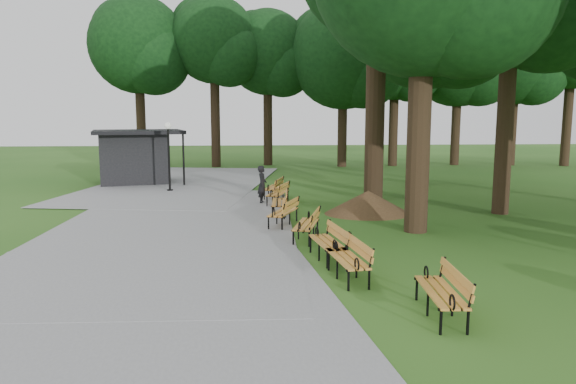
{
  "coord_description": "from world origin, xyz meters",
  "views": [
    {
      "loc": [
        -1.46,
        -13.88,
        3.54
      ],
      "look_at": [
        -0.16,
        2.97,
        1.1
      ],
      "focal_mm": 33.07,
      "sensor_mm": 36.0,
      "label": 1
    }
  ],
  "objects": [
    {
      "name": "bench_2",
      "position": [
        0.49,
        -1.3,
        0.44
      ],
      "size": [
        0.9,
        1.97,
        0.88
      ],
      "primitive_type": null,
      "rotation": [
        0.0,
        0.0,
        -1.43
      ],
      "color": "orange",
      "rests_on": "ground"
    },
    {
      "name": "path",
      "position": [
        -4.0,
        3.0,
        0.03
      ],
      "size": [
        12.0,
        38.0,
        0.06
      ],
      "primitive_type": "cube",
      "color": "gray",
      "rests_on": "ground"
    },
    {
      "name": "tree_backdrop",
      "position": [
        6.12,
        23.21,
        8.14
      ],
      "size": [
        37.12,
        9.63,
        16.29
      ],
      "primitive_type": null,
      "color": "black",
      "rests_on": "ground"
    },
    {
      "name": "bench_3",
      "position": [
        0.21,
        0.95,
        0.44
      ],
      "size": [
        1.12,
        2.0,
        0.88
      ],
      "primitive_type": null,
      "rotation": [
        0.0,
        0.0,
        -1.84
      ],
      "color": "orange",
      "rests_on": "ground"
    },
    {
      "name": "ground",
      "position": [
        0.0,
        0.0,
        0.0
      ],
      "size": [
        100.0,
        100.0,
        0.0
      ],
      "primitive_type": "plane",
      "color": "#295919",
      "rests_on": "ground"
    },
    {
      "name": "bench_0",
      "position": [
        1.94,
        -5.08,
        0.44
      ],
      "size": [
        0.79,
        1.94,
        0.88
      ],
      "primitive_type": null,
      "rotation": [
        0.0,
        0.0,
        -1.65
      ],
      "color": "orange",
      "rests_on": "ground"
    },
    {
      "name": "kiosk",
      "position": [
        -7.38,
        14.44,
        1.4
      ],
      "size": [
        5.25,
        4.82,
        2.79
      ],
      "primitive_type": null,
      "rotation": [
        0.0,
        0.0,
        0.24
      ],
      "color": "black",
      "rests_on": "ground"
    },
    {
      "name": "bench_6",
      "position": [
        -0.24,
        7.21,
        0.44
      ],
      "size": [
        1.2,
        2.0,
        0.88
      ],
      "primitive_type": null,
      "rotation": [
        0.0,
        0.0,
        -1.89
      ],
      "color": "orange",
      "rests_on": "ground"
    },
    {
      "name": "bench_4",
      "position": [
        -0.31,
        2.97,
        0.44
      ],
      "size": [
        1.29,
        2.0,
        0.88
      ],
      "primitive_type": null,
      "rotation": [
        0.0,
        0.0,
        -1.94
      ],
      "color": "orange",
      "rests_on": "ground"
    },
    {
      "name": "bench_7",
      "position": [
        -0.34,
        8.87,
        0.44
      ],
      "size": [
        1.1,
        2.0,
        0.88
      ],
      "primitive_type": null,
      "rotation": [
        0.0,
        0.0,
        -1.83
      ],
      "color": "orange",
      "rests_on": "ground"
    },
    {
      "name": "dirt_mound",
      "position": [
        2.9,
        4.81,
        0.42
      ],
      "size": [
        2.64,
        2.64,
        0.85
      ],
      "primitive_type": "cone",
      "color": "#47301C",
      "rests_on": "ground"
    },
    {
      "name": "bench_5",
      "position": [
        -0.32,
        4.94,
        0.44
      ],
      "size": [
        0.79,
        1.94,
        0.88
      ],
      "primitive_type": null,
      "rotation": [
        0.0,
        0.0,
        -1.65
      ],
      "color": "orange",
      "rests_on": "ground"
    },
    {
      "name": "lawn_tree_4",
      "position": [
        7.55,
        12.79,
        8.75
      ],
      "size": [
        7.91,
        7.91,
        12.75
      ],
      "color": "black",
      "rests_on": "ground"
    },
    {
      "name": "lamp_post",
      "position": [
        -5.1,
        11.15,
        2.32
      ],
      "size": [
        0.32,
        0.32,
        3.24
      ],
      "color": "black",
      "rests_on": "ground"
    },
    {
      "name": "bench_1",
      "position": [
        0.7,
        -2.77,
        0.44
      ],
      "size": [
        0.85,
        1.96,
        0.88
      ],
      "primitive_type": null,
      "rotation": [
        0.0,
        0.0,
        -1.46
      ],
      "color": "orange",
      "rests_on": "ground"
    },
    {
      "name": "person",
      "position": [
        -0.86,
        7.41,
        0.77
      ],
      "size": [
        0.46,
        0.61,
        1.54
      ],
      "primitive_type": "imported",
      "rotation": [
        0.0,
        0.0,
        1.4
      ],
      "color": "black",
      "rests_on": "ground"
    }
  ]
}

